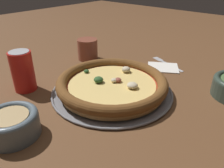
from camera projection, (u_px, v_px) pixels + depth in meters
name	position (u px, v px, depth m)	size (l,w,h in m)	color
ground_plane	(112.00, 92.00, 0.67)	(3.00, 3.00, 0.00)	brown
pizza_tray	(112.00, 91.00, 0.66)	(0.36, 0.36, 0.01)	gray
pizza	(112.00, 84.00, 0.65)	(0.33, 0.33, 0.04)	tan
bowl_near	(12.00, 123.00, 0.48)	(0.12, 0.12, 0.06)	slate
drinking_cup	(88.00, 49.00, 0.89)	(0.08, 0.08, 0.08)	brown
napkin	(163.00, 67.00, 0.83)	(0.14, 0.14, 0.01)	white
fork	(166.00, 63.00, 0.87)	(0.16, 0.07, 0.00)	#B7B7BC
beverage_can	(23.00, 71.00, 0.65)	(0.07, 0.07, 0.12)	red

